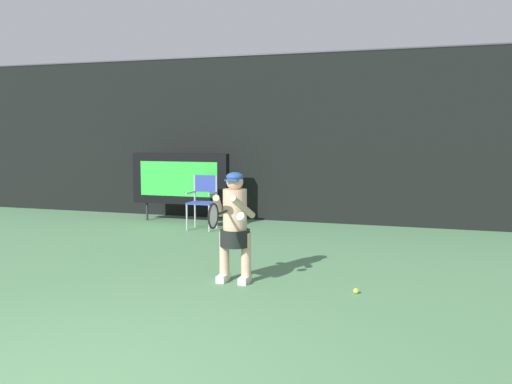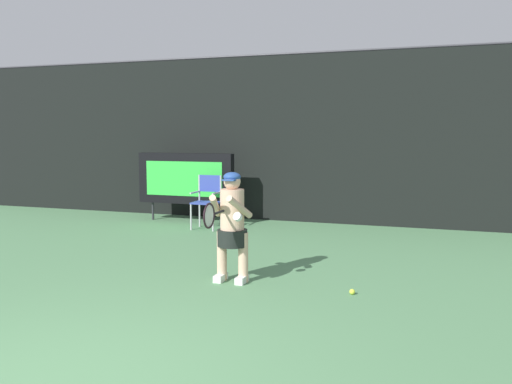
{
  "view_description": "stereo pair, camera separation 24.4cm",
  "coord_description": "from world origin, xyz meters",
  "px_view_note": "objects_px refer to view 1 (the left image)",
  "views": [
    {
      "loc": [
        2.59,
        -3.13,
        1.93
      ],
      "look_at": [
        0.14,
        4.66,
        1.05
      ],
      "focal_mm": 38.35,
      "sensor_mm": 36.0,
      "label": 1
    },
    {
      "loc": [
        2.82,
        -3.05,
        1.93
      ],
      "look_at": [
        0.14,
        4.66,
        1.05
      ],
      "focal_mm": 38.35,
      "sensor_mm": 36.0,
      "label": 2
    }
  ],
  "objects_px": {
    "water_bottle": "(226,226)",
    "scoreboard": "(180,179)",
    "tennis_racket": "(214,216)",
    "tennis_ball_loose": "(356,291)",
    "umpire_chair": "(203,198)",
    "tennis_player": "(235,223)"
  },
  "relations": [
    {
      "from": "tennis_ball_loose",
      "to": "tennis_racket",
      "type": "bearing_deg",
      "value": -162.74
    },
    {
      "from": "tennis_racket",
      "to": "scoreboard",
      "type": "bearing_deg",
      "value": 102.42
    },
    {
      "from": "umpire_chair",
      "to": "tennis_racket",
      "type": "height_order",
      "value": "tennis_racket"
    },
    {
      "from": "tennis_racket",
      "to": "tennis_ball_loose",
      "type": "distance_m",
      "value": 1.94
    },
    {
      "from": "umpire_chair",
      "to": "tennis_ball_loose",
      "type": "height_order",
      "value": "umpire_chair"
    },
    {
      "from": "tennis_racket",
      "to": "tennis_ball_loose",
      "type": "height_order",
      "value": "tennis_racket"
    },
    {
      "from": "umpire_chair",
      "to": "tennis_racket",
      "type": "bearing_deg",
      "value": -65.35
    },
    {
      "from": "umpire_chair",
      "to": "water_bottle",
      "type": "relative_size",
      "value": 4.08
    },
    {
      "from": "tennis_racket",
      "to": "tennis_ball_loose",
      "type": "relative_size",
      "value": 8.85
    },
    {
      "from": "tennis_player",
      "to": "tennis_ball_loose",
      "type": "relative_size",
      "value": 21.07
    },
    {
      "from": "water_bottle",
      "to": "tennis_racket",
      "type": "relative_size",
      "value": 0.44
    },
    {
      "from": "tennis_racket",
      "to": "tennis_ball_loose",
      "type": "xyz_separation_m",
      "value": [
        1.63,
        0.51,
        -0.92
      ]
    },
    {
      "from": "water_bottle",
      "to": "tennis_racket",
      "type": "bearing_deg",
      "value": -71.3
    },
    {
      "from": "scoreboard",
      "to": "tennis_player",
      "type": "bearing_deg",
      "value": -56.7
    },
    {
      "from": "scoreboard",
      "to": "tennis_player",
      "type": "height_order",
      "value": "scoreboard"
    },
    {
      "from": "water_bottle",
      "to": "tennis_racket",
      "type": "distance_m",
      "value": 4.17
    },
    {
      "from": "water_bottle",
      "to": "scoreboard",
      "type": "bearing_deg",
      "value": 146.79
    },
    {
      "from": "water_bottle",
      "to": "tennis_player",
      "type": "height_order",
      "value": "tennis_player"
    },
    {
      "from": "scoreboard",
      "to": "umpire_chair",
      "type": "distance_m",
      "value": 1.08
    },
    {
      "from": "umpire_chair",
      "to": "tennis_player",
      "type": "bearing_deg",
      "value": -61.21
    },
    {
      "from": "water_bottle",
      "to": "tennis_ball_loose",
      "type": "bearing_deg",
      "value": -48.8
    },
    {
      "from": "scoreboard",
      "to": "umpire_chair",
      "type": "xyz_separation_m",
      "value": [
        0.8,
        -0.65,
        -0.33
      ]
    }
  ]
}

